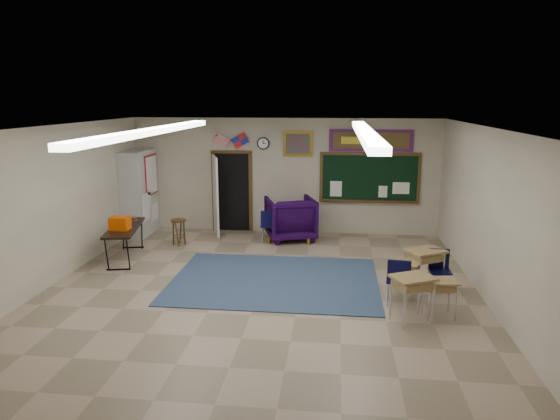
# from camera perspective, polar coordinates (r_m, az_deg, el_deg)

# --- Properties ---
(floor) EXTENTS (9.00, 9.00, 0.00)m
(floor) POSITION_cam_1_polar(r_m,az_deg,el_deg) (9.16, -2.49, -9.77)
(floor) COLOR gray
(floor) RESTS_ON ground
(back_wall) EXTENTS (8.00, 0.04, 3.00)m
(back_wall) POSITION_cam_1_polar(r_m,az_deg,el_deg) (13.08, 0.51, 3.90)
(back_wall) COLOR beige
(back_wall) RESTS_ON floor
(front_wall) EXTENTS (8.00, 0.04, 3.00)m
(front_wall) POSITION_cam_1_polar(r_m,az_deg,el_deg) (4.55, -11.75, -13.62)
(front_wall) COLOR beige
(front_wall) RESTS_ON floor
(left_wall) EXTENTS (0.04, 9.00, 3.00)m
(left_wall) POSITION_cam_1_polar(r_m,az_deg,el_deg) (10.12, -25.56, 0.05)
(left_wall) COLOR beige
(left_wall) RESTS_ON floor
(right_wall) EXTENTS (0.04, 9.00, 3.00)m
(right_wall) POSITION_cam_1_polar(r_m,az_deg,el_deg) (8.99, 23.48, -1.20)
(right_wall) COLOR beige
(right_wall) RESTS_ON floor
(ceiling) EXTENTS (8.00, 9.00, 0.04)m
(ceiling) POSITION_cam_1_polar(r_m,az_deg,el_deg) (8.48, -2.68, 9.32)
(ceiling) COLOR white
(ceiling) RESTS_ON back_wall
(area_rug) EXTENTS (4.00, 3.00, 0.02)m
(area_rug) POSITION_cam_1_polar(r_m,az_deg,el_deg) (9.87, -0.60, -8.01)
(area_rug) COLOR #2C3955
(area_rug) RESTS_ON floor
(fluorescent_strips) EXTENTS (3.86, 6.00, 0.10)m
(fluorescent_strips) POSITION_cam_1_polar(r_m,az_deg,el_deg) (8.48, -2.68, 8.92)
(fluorescent_strips) COLOR white
(fluorescent_strips) RESTS_ON ceiling
(doorway) EXTENTS (1.10, 0.89, 2.16)m
(doorway) POSITION_cam_1_polar(r_m,az_deg,el_deg) (13.25, -6.04, 2.00)
(doorway) COLOR black
(doorway) RESTS_ON back_wall
(chalkboard) EXTENTS (2.55, 0.14, 1.30)m
(chalkboard) POSITION_cam_1_polar(r_m,az_deg,el_deg) (13.01, 10.19, 3.49)
(chalkboard) COLOR #523317
(chalkboard) RESTS_ON back_wall
(bulletin_board) EXTENTS (2.10, 0.05, 0.55)m
(bulletin_board) POSITION_cam_1_polar(r_m,az_deg,el_deg) (12.90, 10.36, 7.82)
(bulletin_board) COLOR #A30E13
(bulletin_board) RESTS_ON back_wall
(framed_art_print) EXTENTS (0.75, 0.05, 0.65)m
(framed_art_print) POSITION_cam_1_polar(r_m,az_deg,el_deg) (12.91, 2.06, 7.58)
(framed_art_print) COLOR olive
(framed_art_print) RESTS_ON back_wall
(wall_clock) EXTENTS (0.32, 0.05, 0.32)m
(wall_clock) POSITION_cam_1_polar(r_m,az_deg,el_deg) (13.01, -1.93, 7.62)
(wall_clock) COLOR black
(wall_clock) RESTS_ON back_wall
(wall_flags) EXTENTS (1.16, 0.06, 0.70)m
(wall_flags) POSITION_cam_1_polar(r_m,az_deg,el_deg) (13.13, -5.66, 8.18)
(wall_flags) COLOR red
(wall_flags) RESTS_ON back_wall
(storage_cabinet) EXTENTS (0.59, 1.25, 2.20)m
(storage_cabinet) POSITION_cam_1_polar(r_m,az_deg,el_deg) (13.43, -15.76, 1.91)
(storage_cabinet) COLOR #B3B3AE
(storage_cabinet) RESTS_ON floor
(wingback_armchair) EXTENTS (1.46, 1.48, 1.07)m
(wingback_armchair) POSITION_cam_1_polar(r_m,az_deg,el_deg) (12.55, 1.20, -0.96)
(wingback_armchair) COLOR black
(wingback_armchair) RESTS_ON floor
(student_chair_reading) EXTENTS (0.45, 0.45, 0.83)m
(student_chair_reading) POSITION_cam_1_polar(r_m,az_deg,el_deg) (12.30, -1.27, -1.82)
(student_chair_reading) COLOR black
(student_chair_reading) RESTS_ON floor
(student_chair_desk_a) EXTENTS (0.48, 0.48, 0.86)m
(student_chair_desk_a) POSITION_cam_1_polar(r_m,az_deg,el_deg) (8.88, 13.38, -7.88)
(student_chair_desk_a) COLOR black
(student_chair_desk_a) RESTS_ON floor
(student_chair_desk_b) EXTENTS (0.41, 0.41, 0.80)m
(student_chair_desk_b) POSITION_cam_1_polar(r_m,az_deg,el_deg) (9.58, 17.80, -6.81)
(student_chair_desk_b) COLOR black
(student_chair_desk_b) RESTS_ON floor
(student_desk_front_left) EXTENTS (0.65, 0.58, 0.64)m
(student_desk_front_left) POSITION_cam_1_polar(r_m,az_deg,el_deg) (9.33, 13.99, -7.37)
(student_desk_front_left) COLOR olive
(student_desk_front_left) RESTS_ON floor
(student_desk_front_right) EXTENTS (0.82, 0.76, 0.79)m
(student_desk_front_right) POSITION_cam_1_polar(r_m,az_deg,el_deg) (9.61, 16.18, -6.36)
(student_desk_front_right) COLOR olive
(student_desk_front_right) RESTS_ON floor
(student_desk_back_left) EXTENTS (0.78, 0.71, 0.77)m
(student_desk_back_left) POSITION_cam_1_polar(r_m,az_deg,el_deg) (8.26, 14.85, -9.55)
(student_desk_back_left) COLOR olive
(student_desk_back_left) RESTS_ON floor
(student_desk_back_right) EXTENTS (0.58, 0.47, 0.64)m
(student_desk_back_right) POSITION_cam_1_polar(r_m,az_deg,el_deg) (8.60, 17.77, -9.38)
(student_desk_back_right) COLOR olive
(student_desk_back_right) RESTS_ON floor
(folding_table) EXTENTS (0.94, 1.86, 1.01)m
(folding_table) POSITION_cam_1_polar(r_m,az_deg,el_deg) (11.56, -17.28, -3.43)
(folding_table) COLOR black
(folding_table) RESTS_ON floor
(wooden_stool) EXTENTS (0.36, 0.36, 0.63)m
(wooden_stool) POSITION_cam_1_polar(r_m,az_deg,el_deg) (12.35, -11.49, -2.46)
(wooden_stool) COLOR #503518
(wooden_stool) RESTS_ON floor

